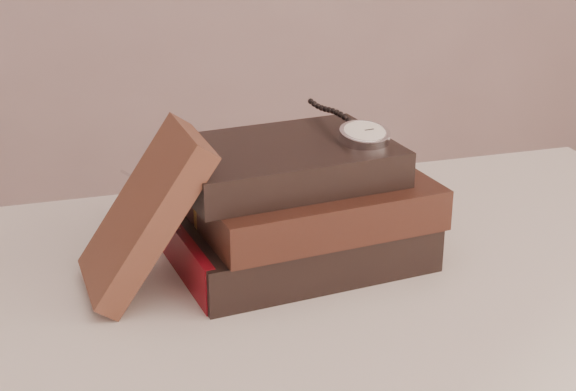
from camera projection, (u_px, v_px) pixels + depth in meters
name	position (u px, v px, depth m)	size (l,w,h in m)	color
table	(312.00, 358.00, 0.92)	(1.00, 0.60, 0.75)	beige
book_stack	(298.00, 207.00, 0.92)	(0.28, 0.21, 0.13)	black
journal	(145.00, 213.00, 0.84)	(0.03, 0.11, 0.18)	#3A1E16
pocket_watch	(361.00, 132.00, 0.90)	(0.06, 0.16, 0.02)	silver
eyeglasses	(190.00, 181.00, 0.95)	(0.12, 0.14, 0.05)	silver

